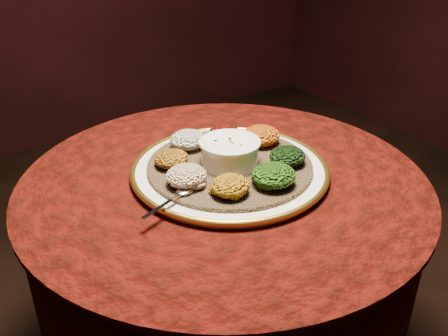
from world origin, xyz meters
TOP-DOWN VIEW (x-y plane):
  - table at (0.00, 0.00)m, footprint 0.96×0.96m
  - platter at (0.02, 0.01)m, footprint 0.56×0.56m
  - injera at (0.02, 0.01)m, footprint 0.48×0.48m
  - stew_bowl at (0.02, 0.01)m, footprint 0.14×0.14m
  - spoon at (-0.14, -0.05)m, footprint 0.14×0.06m
  - portion_ayib at (-0.02, 0.14)m, footprint 0.09×0.09m
  - portion_kitfo at (0.09, 0.13)m, footprint 0.08×0.08m
  - portion_tikil at (0.15, 0.05)m, footprint 0.10×0.09m
  - portion_gomen at (0.13, -0.07)m, footprint 0.09×0.08m
  - portion_mixveg at (0.04, -0.13)m, footprint 0.10×0.09m
  - portion_kik at (-0.06, -0.10)m, footprint 0.09×0.08m
  - portion_timatim at (-0.11, -0.02)m, footprint 0.09×0.09m
  - portion_shiro at (-0.10, 0.07)m, footprint 0.08×0.08m

SIDE VIEW (x-z plane):
  - table at x=0.00m, z-range 0.19..0.92m
  - platter at x=0.02m, z-range 0.73..0.76m
  - injera at x=0.02m, z-range 0.75..0.76m
  - spoon at x=-0.14m, z-range 0.76..0.77m
  - portion_shiro at x=-0.10m, z-range 0.76..0.80m
  - portion_kitfo at x=0.09m, z-range 0.76..0.80m
  - portion_kik at x=-0.06m, z-range 0.76..0.80m
  - portion_gomen at x=0.13m, z-range 0.76..0.80m
  - portion_timatim at x=-0.11m, z-range 0.76..0.81m
  - portion_ayib at x=-0.02m, z-range 0.76..0.81m
  - portion_tikil at x=0.15m, z-range 0.76..0.81m
  - portion_mixveg at x=0.04m, z-range 0.76..0.81m
  - stew_bowl at x=0.02m, z-range 0.77..0.83m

